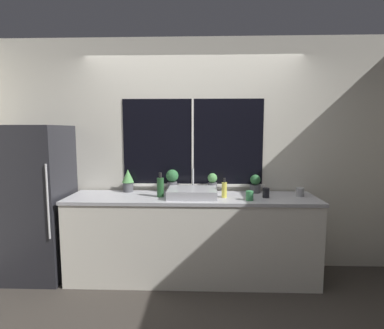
{
  "coord_description": "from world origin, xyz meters",
  "views": [
    {
      "loc": [
        0.11,
        -2.9,
        1.65
      ],
      "look_at": [
        0.0,
        0.3,
        1.28
      ],
      "focal_mm": 28.0,
      "sensor_mm": 36.0,
      "label": 1
    }
  ],
  "objects_px": {
    "soap_bottle": "(224,189)",
    "mug_black": "(266,193)",
    "potted_plant_center_left": "(172,180)",
    "bottle_tall": "(160,187)",
    "sink": "(192,193)",
    "potted_plant_far_right": "(255,184)",
    "mug_grey": "(300,192)",
    "potted_plant_far_left": "(128,180)",
    "potted_plant_center_right": "(212,183)",
    "refrigerator": "(35,201)",
    "mug_green": "(250,196)"
  },
  "relations": [
    {
      "from": "soap_bottle",
      "to": "mug_black",
      "type": "relative_size",
      "value": 2.03
    },
    {
      "from": "potted_plant_center_left",
      "to": "mug_black",
      "type": "bearing_deg",
      "value": -13.88
    },
    {
      "from": "potted_plant_center_left",
      "to": "bottle_tall",
      "type": "distance_m",
      "value": 0.28
    },
    {
      "from": "sink",
      "to": "potted_plant_far_right",
      "type": "height_order",
      "value": "sink"
    },
    {
      "from": "mug_grey",
      "to": "mug_black",
      "type": "xyz_separation_m",
      "value": [
        -0.38,
        -0.07,
        0.0
      ]
    },
    {
      "from": "potted_plant_far_left",
      "to": "potted_plant_center_right",
      "type": "distance_m",
      "value": 0.99
    },
    {
      "from": "refrigerator",
      "to": "potted_plant_far_right",
      "type": "bearing_deg",
      "value": 4.39
    },
    {
      "from": "potted_plant_center_right",
      "to": "potted_plant_far_right",
      "type": "distance_m",
      "value": 0.49
    },
    {
      "from": "soap_bottle",
      "to": "potted_plant_center_left",
      "type": "bearing_deg",
      "value": 155.77
    },
    {
      "from": "soap_bottle",
      "to": "bottle_tall",
      "type": "height_order",
      "value": "bottle_tall"
    },
    {
      "from": "soap_bottle",
      "to": "refrigerator",
      "type": "bearing_deg",
      "value": 178.06
    },
    {
      "from": "refrigerator",
      "to": "soap_bottle",
      "type": "xyz_separation_m",
      "value": [
        2.12,
        -0.07,
        0.17
      ]
    },
    {
      "from": "sink",
      "to": "mug_black",
      "type": "distance_m",
      "value": 0.79
    },
    {
      "from": "soap_bottle",
      "to": "mug_green",
      "type": "bearing_deg",
      "value": -26.97
    },
    {
      "from": "potted_plant_center_left",
      "to": "mug_grey",
      "type": "distance_m",
      "value": 1.43
    },
    {
      "from": "bottle_tall",
      "to": "potted_plant_far_left",
      "type": "bearing_deg",
      "value": 148.12
    },
    {
      "from": "potted_plant_far_left",
      "to": "bottle_tall",
      "type": "relative_size",
      "value": 1.0
    },
    {
      "from": "potted_plant_center_right",
      "to": "soap_bottle",
      "type": "xyz_separation_m",
      "value": [
        0.12,
        -0.26,
        -0.03
      ]
    },
    {
      "from": "potted_plant_far_left",
      "to": "potted_plant_far_right",
      "type": "height_order",
      "value": "potted_plant_far_left"
    },
    {
      "from": "potted_plant_far_right",
      "to": "soap_bottle",
      "type": "bearing_deg",
      "value": -144.99
    },
    {
      "from": "potted_plant_center_left",
      "to": "mug_black",
      "type": "distance_m",
      "value": 1.07
    },
    {
      "from": "potted_plant_center_left",
      "to": "mug_grey",
      "type": "bearing_deg",
      "value": -7.33
    },
    {
      "from": "potted_plant_far_left",
      "to": "potted_plant_center_left",
      "type": "xyz_separation_m",
      "value": [
        0.52,
        0.0,
        0.0
      ]
    },
    {
      "from": "potted_plant_far_right",
      "to": "mug_green",
      "type": "xyz_separation_m",
      "value": [
        -0.13,
        -0.39,
        -0.05
      ]
    },
    {
      "from": "mug_black",
      "to": "mug_green",
      "type": "bearing_deg",
      "value": -145.35
    },
    {
      "from": "soap_bottle",
      "to": "mug_grey",
      "type": "height_order",
      "value": "soap_bottle"
    },
    {
      "from": "potted_plant_center_right",
      "to": "potted_plant_far_right",
      "type": "relative_size",
      "value": 1.07
    },
    {
      "from": "potted_plant_far_left",
      "to": "soap_bottle",
      "type": "xyz_separation_m",
      "value": [
        1.1,
        -0.26,
        -0.05
      ]
    },
    {
      "from": "refrigerator",
      "to": "mug_green",
      "type": "xyz_separation_m",
      "value": [
        2.37,
        -0.2,
        0.13
      ]
    },
    {
      "from": "potted_plant_center_right",
      "to": "soap_bottle",
      "type": "distance_m",
      "value": 0.29
    },
    {
      "from": "sink",
      "to": "potted_plant_far_left",
      "type": "relative_size",
      "value": 1.99
    },
    {
      "from": "potted_plant_far_left",
      "to": "bottle_tall",
      "type": "height_order",
      "value": "bottle_tall"
    },
    {
      "from": "mug_grey",
      "to": "refrigerator",
      "type": "bearing_deg",
      "value": -179.82
    },
    {
      "from": "potted_plant_far_right",
      "to": "mug_black",
      "type": "height_order",
      "value": "potted_plant_far_right"
    },
    {
      "from": "refrigerator",
      "to": "mug_grey",
      "type": "distance_m",
      "value": 2.95
    },
    {
      "from": "sink",
      "to": "mug_green",
      "type": "relative_size",
      "value": 5.38
    },
    {
      "from": "refrigerator",
      "to": "potted_plant_far_left",
      "type": "xyz_separation_m",
      "value": [
        1.02,
        0.19,
        0.22
      ]
    },
    {
      "from": "potted_plant_center_right",
      "to": "soap_bottle",
      "type": "bearing_deg",
      "value": -65.81
    },
    {
      "from": "potted_plant_far_left",
      "to": "soap_bottle",
      "type": "bearing_deg",
      "value": -13.41
    },
    {
      "from": "potted_plant_far_right",
      "to": "potted_plant_center_right",
      "type": "bearing_deg",
      "value": 180.0
    },
    {
      "from": "mug_grey",
      "to": "potted_plant_center_right",
      "type": "bearing_deg",
      "value": 169.13
    },
    {
      "from": "potted_plant_center_left",
      "to": "soap_bottle",
      "type": "relative_size",
      "value": 1.26
    },
    {
      "from": "mug_grey",
      "to": "mug_green",
      "type": "height_order",
      "value": "mug_green"
    },
    {
      "from": "mug_green",
      "to": "potted_plant_center_left",
      "type": "bearing_deg",
      "value": 154.94
    },
    {
      "from": "mug_grey",
      "to": "sink",
      "type": "bearing_deg",
      "value": -177.06
    },
    {
      "from": "bottle_tall",
      "to": "mug_green",
      "type": "bearing_deg",
      "value": -7.99
    },
    {
      "from": "mug_black",
      "to": "mug_green",
      "type": "xyz_separation_m",
      "value": [
        -0.2,
        -0.14,
        -0.0
      ]
    },
    {
      "from": "bottle_tall",
      "to": "mug_green",
      "type": "height_order",
      "value": "bottle_tall"
    },
    {
      "from": "mug_grey",
      "to": "potted_plant_far_left",
      "type": "bearing_deg",
      "value": 174.62
    },
    {
      "from": "soap_bottle",
      "to": "mug_grey",
      "type": "bearing_deg",
      "value": 5.58
    }
  ]
}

